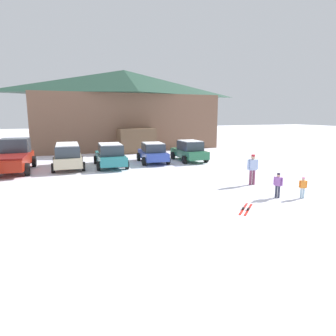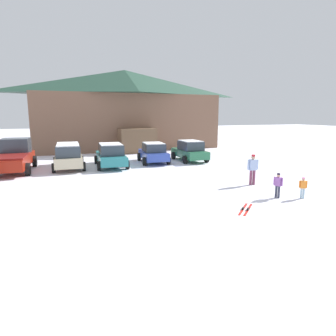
{
  "view_description": "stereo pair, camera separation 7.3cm",
  "coord_description": "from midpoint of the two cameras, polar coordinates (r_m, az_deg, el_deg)",
  "views": [
    {
      "loc": [
        -6.48,
        -7.24,
        3.83
      ],
      "look_at": [
        -0.83,
        6.93,
        1.06
      ],
      "focal_mm": 32.0,
      "sensor_mm": 36.0,
      "label": 1
    },
    {
      "loc": [
        -6.42,
        -7.27,
        3.83
      ],
      "look_at": [
        -0.83,
        6.93,
        1.06
      ],
      "focal_mm": 32.0,
      "sensor_mm": 36.0,
      "label": 2
    }
  ],
  "objects": [
    {
      "name": "skier_adult_in_blue_parka",
      "position": [
        16.89,
        15.97,
        0.03
      ],
      "size": [
        0.61,
        0.32,
        1.67
      ],
      "color": "#753852",
      "rests_on": "ground"
    },
    {
      "name": "skier_child_in_purple_jacket",
      "position": [
        14.66,
        20.35,
        -2.88
      ],
      "size": [
        0.28,
        0.39,
        1.16
      ],
      "color": "#313548",
      "rests_on": "ground"
    },
    {
      "name": "ground",
      "position": [
        10.44,
        19.12,
        -11.84
      ],
      "size": [
        160.0,
        160.0,
        0.0
      ],
      "primitive_type": "plane",
      "color": "white"
    },
    {
      "name": "skier_child_in_orange_jacket",
      "position": [
        15.02,
        24.44,
        -3.24
      ],
      "size": [
        0.33,
        0.24,
        0.99
      ],
      "color": "#9ABCCD",
      "rests_on": "ground"
    },
    {
      "name": "parked_teal_hatchback",
      "position": [
        22.37,
        -10.75,
        2.45
      ],
      "size": [
        2.46,
        4.92,
        1.71
      ],
      "color": "teal",
      "rests_on": "ground"
    },
    {
      "name": "parked_beige_suv",
      "position": [
        22.35,
        -18.37,
        2.32
      ],
      "size": [
        2.33,
        4.76,
        1.76
      ],
      "color": "#BCB08F",
      "rests_on": "ground"
    },
    {
      "name": "pickup_truck",
      "position": [
        22.77,
        -27.15,
        1.98
      ],
      "size": [
        2.72,
        5.75,
        2.15
      ],
      "color": "maroon",
      "rests_on": "ground"
    },
    {
      "name": "pair_of_skis",
      "position": [
        12.65,
        14.71,
        -7.6
      ],
      "size": [
        1.39,
        1.36,
        0.08
      ],
      "color": "red",
      "rests_on": "ground"
    },
    {
      "name": "parked_blue_hatchback",
      "position": [
        23.79,
        -2.72,
        2.96
      ],
      "size": [
        2.46,
        4.21,
        1.6
      ],
      "color": "#2E47A6",
      "rests_on": "ground"
    },
    {
      "name": "parked_green_coupe",
      "position": [
        24.7,
        4.26,
        3.3
      ],
      "size": [
        2.19,
        4.14,
        1.7
      ],
      "color": "#286C47",
      "rests_on": "ground"
    },
    {
      "name": "ski_lodge",
      "position": [
        34.48,
        -8.01,
        11.04
      ],
      "size": [
        20.13,
        9.68,
        8.58
      ],
      "color": "brown",
      "rests_on": "ground"
    }
  ]
}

